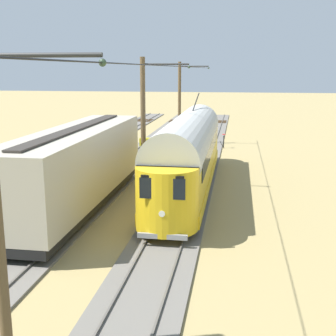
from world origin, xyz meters
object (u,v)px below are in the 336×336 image
(vintage_streetcar, at_px, (188,151))
(boxcar_adjacent, at_px, (77,166))
(catenary_pole_mid_near, at_px, (144,122))
(track_end_bumper, at_px, (150,143))
(catenary_pole_foreground, at_px, (180,102))
(spare_tie_stack, at_px, (32,153))
(switch_stand, at_px, (224,140))

(vintage_streetcar, xyz_separation_m, boxcar_adjacent, (4.94, 4.35, -0.10))
(catenary_pole_mid_near, relative_size, track_end_bumper, 4.12)
(vintage_streetcar, height_order, catenary_pole_mid_near, catenary_pole_mid_near)
(catenary_pole_foreground, distance_m, spare_tie_stack, 13.72)
(switch_stand, bearing_deg, catenary_pole_foreground, -20.13)
(catenary_pole_mid_near, xyz_separation_m, track_end_bumper, (2.45, -13.91, -3.47))
(switch_stand, height_order, spare_tie_stack, switch_stand)
(switch_stand, bearing_deg, track_end_bumper, 3.61)
(switch_stand, bearing_deg, catenary_pole_mid_near, 74.30)
(track_end_bumper, bearing_deg, catenary_pole_mid_near, 99.97)
(catenary_pole_foreground, bearing_deg, catenary_pole_mid_near, 90.00)
(boxcar_adjacent, bearing_deg, switch_stand, -109.17)
(vintage_streetcar, bearing_deg, catenary_pole_foreground, -81.00)
(catenary_pole_mid_near, xyz_separation_m, spare_tie_stack, (10.88, -8.24, -3.60))
(catenary_pole_foreground, bearing_deg, switch_stand, 159.87)
(catenary_pole_mid_near, height_order, spare_tie_stack, catenary_pole_mid_near)
(boxcar_adjacent, distance_m, spare_tie_stack, 15.23)
(switch_stand, relative_size, spare_tie_stack, 0.51)
(boxcar_adjacent, bearing_deg, track_end_bumper, -90.01)
(boxcar_adjacent, xyz_separation_m, switch_stand, (-6.47, -18.62, -1.46))
(catenary_pole_foreground, height_order, spare_tie_stack, catenary_pole_foreground)
(vintage_streetcar, bearing_deg, catenary_pole_mid_near, 1.19)
(vintage_streetcar, bearing_deg, switch_stand, -96.13)
(switch_stand, bearing_deg, boxcar_adjacent, 70.83)
(track_end_bumper, bearing_deg, switch_stand, -176.39)
(vintage_streetcar, relative_size, catenary_pole_foreground, 2.40)
(boxcar_adjacent, relative_size, track_end_bumper, 7.71)
(catenary_pole_foreground, bearing_deg, boxcar_adjacent, 83.05)
(catenary_pole_mid_near, xyz_separation_m, switch_stand, (-4.02, -14.32, -3.17))
(vintage_streetcar, distance_m, track_end_bumper, 14.83)
(vintage_streetcar, xyz_separation_m, spare_tie_stack, (13.37, -8.19, -1.99))
(catenary_pole_foreground, xyz_separation_m, track_end_bumper, (2.45, 1.88, -3.47))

